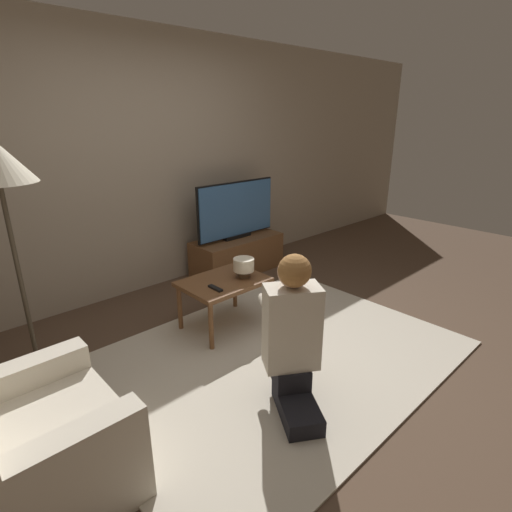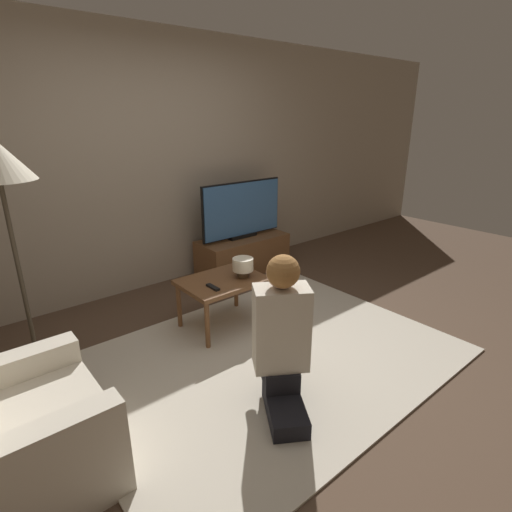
{
  "view_description": "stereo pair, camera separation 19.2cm",
  "coord_description": "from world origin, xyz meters",
  "px_view_note": "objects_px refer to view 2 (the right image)",
  "views": [
    {
      "loc": [
        -1.93,
        -1.84,
        1.78
      ],
      "look_at": [
        0.35,
        0.59,
        0.6
      ],
      "focal_mm": 28.0,
      "sensor_mm": 36.0,
      "label": 1
    },
    {
      "loc": [
        -1.78,
        -1.97,
        1.78
      ],
      "look_at": [
        0.35,
        0.59,
        0.6
      ],
      "focal_mm": 28.0,
      "sensor_mm": 36.0,
      "label": 2
    }
  ],
  "objects_px": {
    "tv": "(242,210)",
    "table_lamp": "(243,266)",
    "armchair": "(17,437)",
    "person_kneeling": "(282,332)",
    "coffee_table": "(223,285)"
  },
  "relations": [
    {
      "from": "table_lamp",
      "to": "tv",
      "type": "bearing_deg",
      "value": 52.11
    },
    {
      "from": "armchair",
      "to": "coffee_table",
      "type": "bearing_deg",
      "value": -68.45
    },
    {
      "from": "tv",
      "to": "table_lamp",
      "type": "height_order",
      "value": "tv"
    },
    {
      "from": "coffee_table",
      "to": "armchair",
      "type": "xyz_separation_m",
      "value": [
        -1.71,
        -0.67,
        -0.1
      ]
    },
    {
      "from": "armchair",
      "to": "person_kneeling",
      "type": "bearing_deg",
      "value": -104.9
    },
    {
      "from": "tv",
      "to": "armchair",
      "type": "distance_m",
      "value": 3.15
    },
    {
      "from": "tv",
      "to": "table_lamp",
      "type": "xyz_separation_m",
      "value": [
        -0.79,
        -1.01,
        -0.2
      ]
    },
    {
      "from": "table_lamp",
      "to": "armchair",
      "type": "bearing_deg",
      "value": -162.33
    },
    {
      "from": "coffee_table",
      "to": "person_kneeling",
      "type": "height_order",
      "value": "person_kneeling"
    },
    {
      "from": "table_lamp",
      "to": "person_kneeling",
      "type": "bearing_deg",
      "value": -115.5
    },
    {
      "from": "tv",
      "to": "table_lamp",
      "type": "relative_size",
      "value": 6.02
    },
    {
      "from": "coffee_table",
      "to": "person_kneeling",
      "type": "bearing_deg",
      "value": -105.76
    },
    {
      "from": "person_kneeling",
      "to": "table_lamp",
      "type": "relative_size",
      "value": 5.59
    },
    {
      "from": "person_kneeling",
      "to": "table_lamp",
      "type": "height_order",
      "value": "person_kneeling"
    },
    {
      "from": "armchair",
      "to": "table_lamp",
      "type": "bearing_deg",
      "value": -72.13
    }
  ]
}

